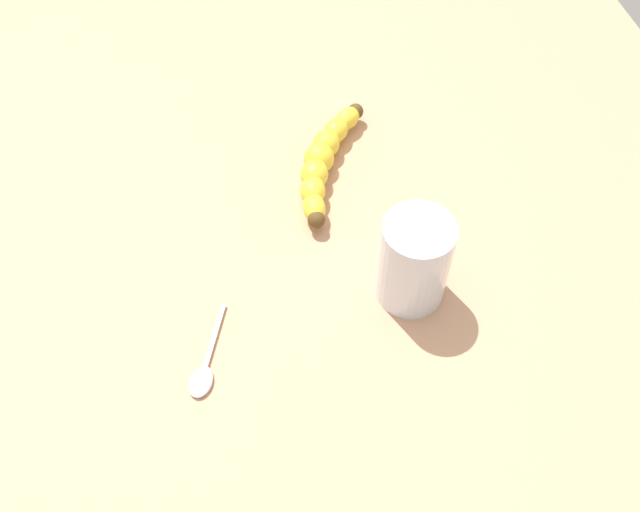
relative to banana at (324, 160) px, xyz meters
The scene contains 4 objects.
wooden_tabletop 10.42cm from the banana, 144.05° to the right, with size 120.00×120.00×3.00cm, color tan.
banana is the anchor object (origin of this frame).
smoothie_glass 20.64cm from the banana, 75.19° to the right, with size 7.54×7.54×11.12cm.
teaspoon 31.32cm from the banana, 126.10° to the right, with size 5.63×10.90×0.80cm.
Camera 1 is at (-6.04, -54.66, 70.19)cm, focal length 40.68 mm.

